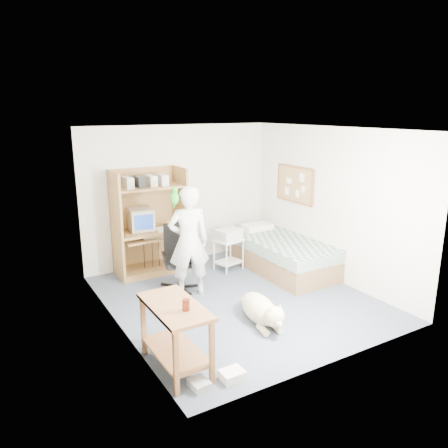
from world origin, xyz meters
name	(u,v)px	position (x,y,z in m)	size (l,w,h in m)	color
floor	(237,298)	(0.00, 0.00, 0.00)	(4.00, 4.00, 0.00)	#414B58
wall_back	(180,195)	(0.00, 2.00, 1.25)	(3.60, 0.02, 2.50)	beige
wall_right	(331,204)	(1.80, 0.00, 1.25)	(0.02, 4.00, 2.50)	beige
wall_left	(115,236)	(-1.80, 0.00, 1.25)	(0.02, 4.00, 2.50)	beige
ceiling	(239,129)	(0.00, 0.00, 2.50)	(3.60, 4.00, 0.02)	white
computer_hutch	(149,226)	(-0.70, 1.74, 0.82)	(1.20, 0.63, 1.80)	brown
bed	(282,254)	(1.30, 0.62, 0.29)	(1.02, 2.02, 0.66)	brown
side_desk	(175,327)	(-1.55, -1.20, 0.49)	(0.50, 1.00, 0.75)	brown
corkboard	(295,184)	(1.77, 0.90, 1.45)	(0.04, 0.94, 0.66)	olive
office_chair	(179,266)	(-0.59, 0.80, 0.36)	(0.57, 0.58, 1.02)	black
person	(189,242)	(-0.55, 0.50, 0.85)	(0.62, 0.40, 1.69)	silver
parrot	(175,197)	(-0.76, 0.51, 1.55)	(0.12, 0.22, 0.34)	#188813
dog	(261,310)	(-0.15, -0.82, 0.19)	(0.49, 1.16, 0.43)	beige
printer_cart	(229,249)	(0.52, 1.12, 0.37)	(0.54, 0.47, 0.56)	silver
printer	(229,234)	(0.52, 1.12, 0.65)	(0.42, 0.32, 0.18)	#B9B8B3
crt_monitor	(141,219)	(-0.84, 1.75, 0.95)	(0.43, 0.45, 0.37)	beige
keyboard	(156,236)	(-0.65, 1.58, 0.67)	(0.45, 0.16, 0.03)	beige
pencil_cup	(170,224)	(-0.36, 1.65, 0.82)	(0.08, 0.08, 0.12)	gold
drink_glass	(186,305)	(-1.50, -1.38, 0.81)	(0.08, 0.08, 0.12)	#44150A
floor_box_a	(232,375)	(-1.13, -1.70, 0.05)	(0.25, 0.20, 0.10)	white
floor_box_b	(199,384)	(-1.50, -1.65, 0.04)	(0.18, 0.22, 0.08)	#ACACA7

